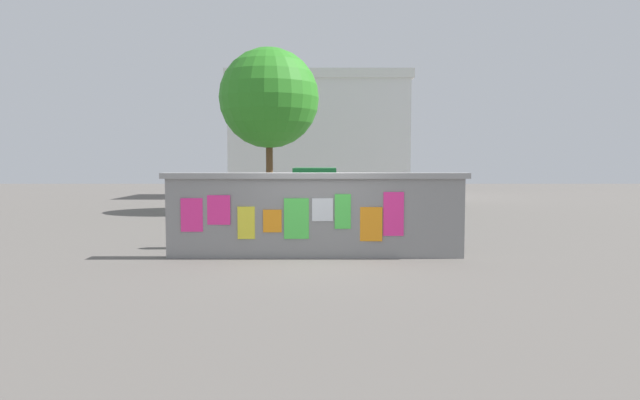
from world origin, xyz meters
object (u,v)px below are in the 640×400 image
Objects in this scene: auto_rickshaw_truck at (351,201)px; motorcycle at (236,216)px; bicycle_near at (287,232)px; person_bystander at (201,206)px; person_walking at (268,201)px; tree_roadside at (270,98)px; bicycle_far at (397,233)px.

motorcycle is at bearing 176.80° from auto_rickshaw_truck.
bicycle_near is 1.05× the size of person_bystander.
bicycle_near is at bearing -69.05° from person_walking.
tree_roadside is at bearing 94.69° from person_walking.
auto_rickshaw_truck reaches higher than person_walking.
bicycle_far is at bearing -1.26° from person_bystander.
motorcycle is at bearing 125.51° from person_walking.
person_bystander is at bearing -177.35° from bicycle_near.
motorcycle is 1.12× the size of bicycle_near.
bicycle_far is 4.62m from person_bystander.
bicycle_near is 2.10m from person_bystander.
bicycle_far is (4.24, -3.23, -0.10)m from motorcycle.
person_bystander reaches higher than bicycle_far.
bicycle_far is (2.57, -0.19, 0.00)m from bicycle_near.
person_walking is (-2.24, -1.34, 0.09)m from auto_rickshaw_truck.
auto_rickshaw_truck is at bearing 59.81° from bicycle_near.
tree_roadside is (-1.23, 9.44, 4.17)m from bicycle_near.
tree_roadside is (-2.89, 6.58, 3.63)m from auto_rickshaw_truck.
person_bystander is (-3.66, -2.95, 0.09)m from auto_rickshaw_truck.
auto_rickshaw_truck is at bearing 106.66° from bicycle_far.
person_walking reaches higher than bicycle_far.
bicycle_far is 0.26× the size of tree_roadside.
auto_rickshaw_truck is 2.14× the size of bicycle_far.
bicycle_near is at bearing 175.71° from bicycle_far.
auto_rickshaw_truck is 3.35m from bicycle_near.
person_bystander is 10.20m from tree_roadside.
auto_rickshaw_truck is 2.61m from person_walking.
motorcycle is 1.12× the size of bicycle_far.
person_walking is at bearing -149.17° from auto_rickshaw_truck.
tree_roadside is (0.44, 6.40, 4.07)m from motorcycle.
motorcycle is 7.59m from tree_roadside.
bicycle_near is 0.26× the size of tree_roadside.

